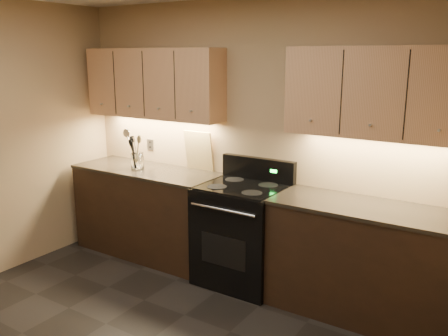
% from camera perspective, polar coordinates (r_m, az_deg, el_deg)
% --- Properties ---
extents(wall_back, '(4.00, 0.04, 2.60)m').
position_cam_1_polar(wall_back, '(4.52, 3.56, 3.43)').
color(wall_back, tan).
rests_on(wall_back, ground).
extents(counter_left, '(1.62, 0.62, 0.93)m').
position_cam_1_polar(counter_left, '(5.12, -9.11, -5.17)').
color(counter_left, black).
rests_on(counter_left, ground).
extents(counter_right, '(1.46, 0.62, 0.93)m').
position_cam_1_polar(counter_right, '(4.05, 16.14, -10.65)').
color(counter_right, black).
rests_on(counter_right, ground).
extents(stove, '(0.76, 0.68, 1.14)m').
position_cam_1_polar(stove, '(4.43, 2.26, -7.79)').
color(stove, black).
rests_on(stove, ground).
extents(upper_cab_left, '(1.60, 0.30, 0.70)m').
position_cam_1_polar(upper_cab_left, '(4.97, -8.51, 10.03)').
color(upper_cab_left, tan).
rests_on(upper_cab_left, wall_back).
extents(upper_cab_right, '(1.44, 0.30, 0.70)m').
position_cam_1_polar(upper_cab_right, '(3.87, 18.09, 8.60)').
color(upper_cab_right, tan).
rests_on(upper_cab_right, wall_back).
extents(outlet_plate, '(0.08, 0.01, 0.12)m').
position_cam_1_polar(outlet_plate, '(5.30, -8.86, 2.79)').
color(outlet_plate, '#B2B5BA').
rests_on(outlet_plate, wall_back).
extents(utensil_crock, '(0.16, 0.16, 0.17)m').
position_cam_1_polar(utensil_crock, '(5.00, -10.37, 0.78)').
color(utensil_crock, white).
rests_on(utensil_crock, counter_left).
extents(cutting_board, '(0.32, 0.09, 0.41)m').
position_cam_1_polar(cutting_board, '(4.84, -3.05, 2.09)').
color(cutting_board, '#D8BB74').
rests_on(cutting_board, counter_left).
extents(wooden_spoon, '(0.12, 0.07, 0.34)m').
position_cam_1_polar(wooden_spoon, '(4.98, -10.63, 1.98)').
color(wooden_spoon, '#D8BB74').
rests_on(wooden_spoon, utensil_crock).
extents(black_spoon, '(0.09, 0.17, 0.32)m').
position_cam_1_polar(black_spoon, '(5.00, -10.49, 1.89)').
color(black_spoon, black).
rests_on(black_spoon, utensil_crock).
extents(black_turner, '(0.17, 0.13, 0.36)m').
position_cam_1_polar(black_turner, '(4.96, -10.62, 1.96)').
color(black_turner, black).
rests_on(black_turner, utensil_crock).
extents(steel_spatula, '(0.18, 0.12, 0.35)m').
position_cam_1_polar(steel_spatula, '(4.96, -10.16, 1.94)').
color(steel_spatula, silver).
rests_on(steel_spatula, utensil_crock).
extents(steel_skimmer, '(0.23, 0.10, 0.41)m').
position_cam_1_polar(steel_skimmer, '(4.94, -10.41, 2.27)').
color(steel_skimmer, silver).
rests_on(steel_skimmer, utensil_crock).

